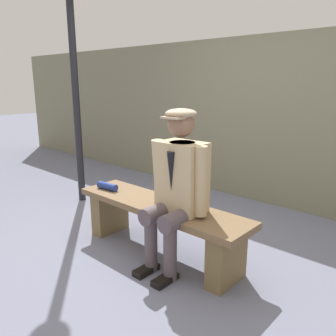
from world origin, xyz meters
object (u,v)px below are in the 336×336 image
Objects in this scene: seated_man at (177,183)px; rolled_magazine at (107,186)px; lamp_post at (71,26)px; bench at (160,219)px.

rolled_magazine is (0.94, 0.01, -0.22)m from seated_man.
lamp_post is (2.09, -0.43, 1.47)m from seated_man.
bench is at bearing 168.41° from lamp_post.
rolled_magazine reaches higher than bench.
seated_man reaches higher than bench.
seated_man reaches higher than rolled_magazine.
rolled_magazine is at bearing 0.31° from seated_man.
seated_man is 5.71× the size of rolled_magazine.
lamp_post is (1.15, -0.44, 1.69)m from rolled_magazine.
seated_man is 2.59m from lamp_post.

